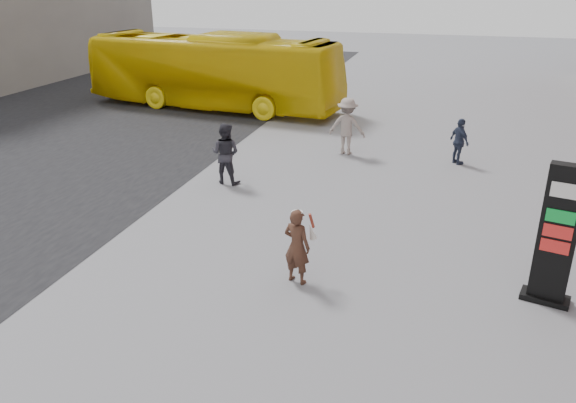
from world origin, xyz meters
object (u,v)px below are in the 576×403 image
(pedestrian_a, at_px, (225,153))
(pedestrian_c, at_px, (459,142))
(info_pylon, at_px, (557,236))
(bus, at_px, (213,71))
(pedestrian_b, at_px, (347,126))
(woman, at_px, (297,245))

(pedestrian_a, xyz_separation_m, pedestrian_c, (6.37, 3.64, -0.15))
(info_pylon, bearing_deg, bus, 147.09)
(pedestrian_b, height_order, pedestrian_c, pedestrian_b)
(pedestrian_b, distance_m, pedestrian_c, 3.59)
(pedestrian_b, bearing_deg, pedestrian_c, -177.45)
(bus, relative_size, pedestrian_b, 6.21)
(pedestrian_c, bearing_deg, woman, 124.34)
(woman, relative_size, bus, 0.13)
(info_pylon, distance_m, bus, 17.90)
(woman, height_order, pedestrian_c, woman)
(info_pylon, distance_m, pedestrian_c, 8.05)
(woman, distance_m, pedestrian_b, 8.58)
(bus, bearing_deg, pedestrian_c, -109.01)
(bus, distance_m, pedestrian_b, 8.68)
(woman, relative_size, pedestrian_a, 0.88)
(pedestrian_c, bearing_deg, bus, 27.06)
(info_pylon, distance_m, pedestrian_a, 9.08)
(bus, distance_m, pedestrian_a, 9.83)
(pedestrian_a, relative_size, pedestrian_b, 0.94)
(pedestrian_b, bearing_deg, pedestrian_a, 57.24)
(woman, xyz_separation_m, pedestrian_b, (-0.65, 8.56, 0.15))
(woman, bearing_deg, info_pylon, -155.55)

